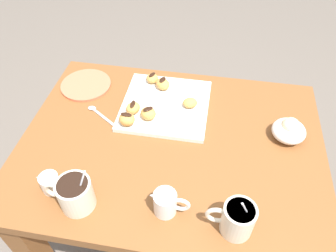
{
  "coord_description": "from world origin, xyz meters",
  "views": [
    {
      "loc": [
        -0.1,
        0.66,
        1.48
      ],
      "look_at": [
        0.02,
        -0.05,
        0.73
      ],
      "focal_mm": 34.72,
      "sensor_mm": 36.0,
      "label": 1
    }
  ],
  "objects": [
    {
      "name": "ground_plane",
      "position": [
        0.0,
        0.0,
        0.0
      ],
      "size": [
        8.0,
        8.0,
        0.0
      ],
      "primitive_type": "plane",
      "color": "#665B51"
    },
    {
      "name": "dining_table",
      "position": [
        0.0,
        0.0,
        0.57
      ],
      "size": [
        0.94,
        0.71,
        0.71
      ],
      "color": "brown",
      "rests_on": "ground_plane"
    },
    {
      "name": "pastry_plate_square",
      "position": [
        0.05,
        -0.15,
        0.72
      ],
      "size": [
        0.29,
        0.29,
        0.02
      ],
      "primitive_type": "cube",
      "color": "white",
      "rests_on": "dining_table"
    },
    {
      "name": "coffee_mug_cream_left",
      "position": [
        -0.2,
        0.26,
        0.76
      ],
      "size": [
        0.12,
        0.08,
        0.14
      ],
      "color": "silver",
      "rests_on": "dining_table"
    },
    {
      "name": "coffee_mug_cream_right",
      "position": [
        0.21,
        0.26,
        0.76
      ],
      "size": [
        0.13,
        0.09,
        0.14
      ],
      "color": "silver",
      "rests_on": "dining_table"
    },
    {
      "name": "cream_pitcher_white",
      "position": [
        -0.03,
        0.24,
        0.75
      ],
      "size": [
        0.1,
        0.06,
        0.07
      ],
      "color": "white",
      "rests_on": "dining_table"
    },
    {
      "name": "ice_cream_bowl",
      "position": [
        -0.36,
        -0.08,
        0.74
      ],
      "size": [
        0.1,
        0.1,
        0.08
      ],
      "color": "white",
      "rests_on": "dining_table"
    },
    {
      "name": "chocolate_sauce_pitcher",
      "position": [
        0.29,
        0.23,
        0.74
      ],
      "size": [
        0.09,
        0.05,
        0.06
      ],
      "color": "white",
      "rests_on": "dining_table"
    },
    {
      "name": "saucer_coral_left",
      "position": [
        0.36,
        -0.22,
        0.71
      ],
      "size": [
        0.18,
        0.18,
        0.01
      ],
      "primitive_type": "cylinder",
      "color": "#E5704C",
      "rests_on": "dining_table"
    },
    {
      "name": "loose_spoon_near_saucer",
      "position": [
        0.25,
        -0.07,
        0.71
      ],
      "size": [
        0.14,
        0.1,
        0.01
      ],
      "color": "silver",
      "rests_on": "dining_table"
    },
    {
      "name": "beignet_0",
      "position": [
        0.07,
        -0.23,
        0.74
      ],
      "size": [
        0.07,
        0.07,
        0.04
      ],
      "primitive_type": "ellipsoid",
      "rotation": [
        0.0,
        0.0,
        3.98
      ],
      "color": "#D19347",
      "rests_on": "pastry_plate_square"
    },
    {
      "name": "chocolate_drizzle_0",
      "position": [
        0.07,
        -0.23,
        0.76
      ],
      "size": [
        0.03,
        0.04,
        0.0
      ],
      "primitive_type": "ellipsoid",
      "rotation": [
        0.0,
        0.0,
        4.43
      ],
      "color": "black",
      "rests_on": "beignet_0"
    },
    {
      "name": "beignet_1",
      "position": [
        -0.04,
        -0.15,
        0.74
      ],
      "size": [
        0.06,
        0.06,
        0.03
      ],
      "primitive_type": "ellipsoid",
      "rotation": [
        0.0,
        0.0,
        1.93
      ],
      "color": "#D19347",
      "rests_on": "pastry_plate_square"
    },
    {
      "name": "beignet_2",
      "position": [
        0.11,
        -0.26,
        0.74
      ],
      "size": [
        0.05,
        0.05,
        0.03
      ],
      "primitive_type": "ellipsoid",
      "rotation": [
        0.0,
        0.0,
        1.37
      ],
      "color": "#D19347",
      "rests_on": "pastry_plate_square"
    },
    {
      "name": "chocolate_drizzle_2",
      "position": [
        0.11,
        -0.26,
        0.76
      ],
      "size": [
        0.03,
        0.03,
        0.0
      ],
      "primitive_type": "ellipsoid",
      "rotation": [
        0.0,
        0.0,
        1.1
      ],
      "color": "black",
      "rests_on": "beignet_2"
    },
    {
      "name": "beignet_3",
      "position": [
        0.09,
        -0.08,
        0.74
      ],
      "size": [
        0.07,
        0.07,
        0.04
      ],
      "primitive_type": "ellipsoid",
      "rotation": [
        0.0,
        0.0,
        4.03
      ],
      "color": "#D19347",
      "rests_on": "pastry_plate_square"
    },
    {
      "name": "chocolate_drizzle_3",
      "position": [
        0.09,
        -0.08,
        0.76
      ],
      "size": [
        0.04,
        0.04,
        0.0
      ],
      "primitive_type": "ellipsoid",
      "rotation": [
        0.0,
        0.0,
        3.82
      ],
      "color": "black",
      "rests_on": "beignet_3"
    },
    {
      "name": "beignet_4",
      "position": [
        0.15,
        -0.04,
        0.74
      ],
      "size": [
        0.07,
        0.07,
        0.04
      ],
      "primitive_type": "ellipsoid",
      "rotation": [
        0.0,
        0.0,
        5.87
      ],
      "color": "#D19347",
      "rests_on": "pastry_plate_square"
    },
    {
      "name": "chocolate_drizzle_4",
      "position": [
        0.15,
        -0.04,
        0.77
      ],
      "size": [
        0.04,
        0.02,
        0.0
      ],
      "primitive_type": "ellipsoid",
      "rotation": [
        0.0,
        0.0,
        6.2
      ],
      "color": "black",
      "rests_on": "beignet_4"
    },
    {
      "name": "beignet_5",
      "position": [
        0.14,
        -0.1,
        0.74
      ],
      "size": [
        0.06,
        0.06,
        0.03
      ],
      "primitive_type": "ellipsoid",
      "rotation": [
        0.0,
        0.0,
        4.35
      ],
      "color": "#D19347",
      "rests_on": "pastry_plate_square"
    },
    {
      "name": "chocolate_drizzle_5",
      "position": [
        0.14,
        -0.1,
        0.76
      ],
      "size": [
        0.02,
        0.04,
        0.0
      ],
      "primitive_type": "ellipsoid",
      "rotation": [
        0.0,
        0.0,
        4.73
      ],
      "color": "black",
      "rests_on": "beignet_5"
    }
  ]
}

